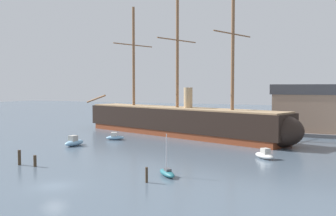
{
  "coord_description": "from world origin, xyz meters",
  "views": [
    {
      "loc": [
        28.79,
        -32.09,
        10.96
      ],
      "look_at": [
        -1.98,
        34.22,
        6.89
      ],
      "focal_mm": 40.45,
      "sensor_mm": 36.0,
      "label": 1
    }
  ],
  "objects_px": {
    "sailboat_foreground_right": "(167,173)",
    "mooring_piling_left_pair": "(147,175)",
    "mooring_piling_nearest": "(19,158)",
    "dinghy_distant_centre": "(232,128)",
    "motorboat_alongside_bow": "(115,137)",
    "motorboat_mid_right": "(264,155)",
    "tall_ship": "(177,121)",
    "mooring_piling_right_pair": "(35,161)",
    "motorboat_mid_left": "(74,142)",
    "motorboat_far_left": "(120,125)",
    "dinghy_alongside_stern": "(273,148)"
  },
  "relations": [
    {
      "from": "sailboat_foreground_right",
      "to": "mooring_piling_left_pair",
      "type": "distance_m",
      "value": 3.87
    },
    {
      "from": "sailboat_foreground_right",
      "to": "mooring_piling_left_pair",
      "type": "bearing_deg",
      "value": -102.59
    },
    {
      "from": "mooring_piling_nearest",
      "to": "dinghy_distant_centre",
      "type": "bearing_deg",
      "value": 74.68
    },
    {
      "from": "motorboat_alongside_bow",
      "to": "motorboat_mid_right",
      "type": "bearing_deg",
      "value": -13.96
    },
    {
      "from": "tall_ship",
      "to": "mooring_piling_right_pair",
      "type": "height_order",
      "value": "tall_ship"
    },
    {
      "from": "tall_ship",
      "to": "mooring_piling_left_pair",
      "type": "bearing_deg",
      "value": -71.22
    },
    {
      "from": "motorboat_mid_left",
      "to": "mooring_piling_left_pair",
      "type": "distance_m",
      "value": 31.12
    },
    {
      "from": "sailboat_foreground_right",
      "to": "motorboat_mid_left",
      "type": "xyz_separation_m",
      "value": [
        -25.98,
        14.59,
        0.25
      ]
    },
    {
      "from": "motorboat_mid_right",
      "to": "motorboat_far_left",
      "type": "relative_size",
      "value": 1.11
    },
    {
      "from": "motorboat_far_left",
      "to": "mooring_piling_nearest",
      "type": "xyz_separation_m",
      "value": [
        14.16,
        -48.75,
        0.54
      ]
    },
    {
      "from": "dinghy_alongside_stern",
      "to": "dinghy_distant_centre",
      "type": "bearing_deg",
      "value": 118.44
    },
    {
      "from": "motorboat_mid_left",
      "to": "dinghy_distant_centre",
      "type": "bearing_deg",
      "value": 63.1
    },
    {
      "from": "mooring_piling_nearest",
      "to": "motorboat_mid_right",
      "type": "bearing_deg",
      "value": 32.31
    },
    {
      "from": "sailboat_foreground_right",
      "to": "dinghy_distant_centre",
      "type": "relative_size",
      "value": 1.79
    },
    {
      "from": "motorboat_mid_left",
      "to": "mooring_piling_nearest",
      "type": "relative_size",
      "value": 2.22
    },
    {
      "from": "mooring_piling_right_pair",
      "to": "motorboat_far_left",
      "type": "bearing_deg",
      "value": 109.2
    },
    {
      "from": "tall_ship",
      "to": "mooring_piling_left_pair",
      "type": "distance_m",
      "value": 42.71
    },
    {
      "from": "mooring_piling_right_pair",
      "to": "dinghy_alongside_stern",
      "type": "bearing_deg",
      "value": 46.48
    },
    {
      "from": "motorboat_mid_left",
      "to": "motorboat_far_left",
      "type": "xyz_separation_m",
      "value": [
        -9.86,
        31.51,
        -0.17
      ]
    },
    {
      "from": "mooring_piling_left_pair",
      "to": "mooring_piling_right_pair",
      "type": "bearing_deg",
      "value": 176.2
    },
    {
      "from": "dinghy_distant_centre",
      "to": "mooring_piling_left_pair",
      "type": "distance_m",
      "value": 57.26
    },
    {
      "from": "mooring_piling_left_pair",
      "to": "sailboat_foreground_right",
      "type": "bearing_deg",
      "value": 77.41
    },
    {
      "from": "dinghy_distant_centre",
      "to": "mooring_piling_nearest",
      "type": "relative_size",
      "value": 1.38
    },
    {
      "from": "sailboat_foreground_right",
      "to": "motorboat_mid_right",
      "type": "bearing_deg",
      "value": 62.31
    },
    {
      "from": "motorboat_mid_left",
      "to": "sailboat_foreground_right",
      "type": "bearing_deg",
      "value": -29.33
    },
    {
      "from": "tall_ship",
      "to": "mooring_piling_nearest",
      "type": "height_order",
      "value": "tall_ship"
    },
    {
      "from": "mooring_piling_nearest",
      "to": "mooring_piling_left_pair",
      "type": "bearing_deg",
      "value": -3.04
    },
    {
      "from": "motorboat_far_left",
      "to": "sailboat_foreground_right",
      "type": "bearing_deg",
      "value": -52.14
    },
    {
      "from": "sailboat_foreground_right",
      "to": "dinghy_alongside_stern",
      "type": "bearing_deg",
      "value": 72.32
    },
    {
      "from": "dinghy_alongside_stern",
      "to": "mooring_piling_nearest",
      "type": "height_order",
      "value": "mooring_piling_nearest"
    },
    {
      "from": "mooring_piling_right_pair",
      "to": "mooring_piling_left_pair",
      "type": "bearing_deg",
      "value": -3.8
    },
    {
      "from": "motorboat_mid_left",
      "to": "dinghy_alongside_stern",
      "type": "distance_m",
      "value": 36.19
    },
    {
      "from": "dinghy_distant_centre",
      "to": "motorboat_alongside_bow",
      "type": "bearing_deg",
      "value": -120.66
    },
    {
      "from": "mooring_piling_left_pair",
      "to": "motorboat_mid_right",
      "type": "bearing_deg",
      "value": 64.86
    },
    {
      "from": "motorboat_alongside_bow",
      "to": "dinghy_alongside_stern",
      "type": "xyz_separation_m",
      "value": [
        31.71,
        1.57,
        -0.32
      ]
    },
    {
      "from": "motorboat_mid_left",
      "to": "mooring_piling_nearest",
      "type": "distance_m",
      "value": 17.77
    },
    {
      "from": "motorboat_mid_left",
      "to": "dinghy_distant_centre",
      "type": "xyz_separation_m",
      "value": [
        19.61,
        38.65,
        -0.36
      ]
    },
    {
      "from": "sailboat_foreground_right",
      "to": "mooring_piling_nearest",
      "type": "relative_size",
      "value": 2.46
    },
    {
      "from": "dinghy_alongside_stern",
      "to": "mooring_piling_left_pair",
      "type": "height_order",
      "value": "mooring_piling_left_pair"
    },
    {
      "from": "tall_ship",
      "to": "sailboat_foreground_right",
      "type": "relative_size",
      "value": 11.91
    },
    {
      "from": "dinghy_alongside_stern",
      "to": "mooring_piling_right_pair",
      "type": "relative_size",
      "value": 1.25
    },
    {
      "from": "motorboat_mid_right",
      "to": "mooring_piling_right_pair",
      "type": "height_order",
      "value": "motorboat_mid_right"
    },
    {
      "from": "motorboat_alongside_bow",
      "to": "dinghy_distant_centre",
      "type": "xyz_separation_m",
      "value": [
        17.01,
        28.7,
        -0.23
      ]
    },
    {
      "from": "dinghy_alongside_stern",
      "to": "mooring_piling_right_pair",
      "type": "xyz_separation_m",
      "value": [
        -27.22,
        -28.66,
        0.56
      ]
    },
    {
      "from": "motorboat_mid_left",
      "to": "dinghy_alongside_stern",
      "type": "bearing_deg",
      "value": 18.56
    },
    {
      "from": "tall_ship",
      "to": "dinghy_distant_centre",
      "type": "height_order",
      "value": "tall_ship"
    },
    {
      "from": "motorboat_mid_left",
      "to": "mooring_piling_right_pair",
      "type": "bearing_deg",
      "value": -67.54
    },
    {
      "from": "motorboat_mid_right",
      "to": "mooring_piling_left_pair",
      "type": "height_order",
      "value": "mooring_piling_left_pair"
    },
    {
      "from": "tall_ship",
      "to": "sailboat_foreground_right",
      "type": "height_order",
      "value": "tall_ship"
    },
    {
      "from": "mooring_piling_right_pair",
      "to": "motorboat_alongside_bow",
      "type": "bearing_deg",
      "value": 99.41
    }
  ]
}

